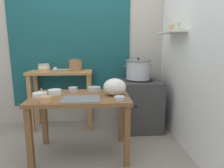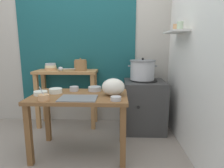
{
  "view_description": "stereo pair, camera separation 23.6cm",
  "coord_description": "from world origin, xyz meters",
  "px_view_note": "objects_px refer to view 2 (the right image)",
  "views": [
    {
      "loc": [
        0.3,
        -2.16,
        1.27
      ],
      "look_at": [
        0.45,
        0.15,
        0.82
      ],
      "focal_mm": 31.2,
      "sensor_mm": 36.0,
      "label": 1
    },
    {
      "loc": [
        0.53,
        -2.17,
        1.27
      ],
      "look_at": [
        0.45,
        0.15,
        0.82
      ],
      "focal_mm": 31.2,
      "sensor_mm": 36.0,
      "label": 2
    }
  ],
  "objects_px": {
    "steamer_pot": "(142,70)",
    "serving_tray": "(78,98)",
    "plastic_bag": "(113,87)",
    "stove_block": "(144,105)",
    "prep_bowl_5": "(116,98)",
    "ladle": "(62,69)",
    "prep_bowl_1": "(56,91)",
    "prep_bowl_3": "(44,97)",
    "clay_pot": "(81,65)",
    "prep_bowl_2": "(74,89)",
    "back_shelf_table": "(67,84)",
    "prep_table": "(80,104)",
    "prep_bowl_4": "(95,89)",
    "prep_bowl_0": "(41,93)",
    "bowl_stack_enamel": "(51,67)"
  },
  "relations": [
    {
      "from": "steamer_pot",
      "to": "serving_tray",
      "type": "xyz_separation_m",
      "value": [
        -0.79,
        -0.89,
        -0.2
      ]
    },
    {
      "from": "steamer_pot",
      "to": "plastic_bag",
      "type": "height_order",
      "value": "steamer_pot"
    },
    {
      "from": "stove_block",
      "to": "steamer_pot",
      "type": "bearing_deg",
      "value": 153.38
    },
    {
      "from": "steamer_pot",
      "to": "prep_bowl_5",
      "type": "height_order",
      "value": "steamer_pot"
    },
    {
      "from": "ladle",
      "to": "prep_bowl_1",
      "type": "height_order",
      "value": "ladle"
    },
    {
      "from": "steamer_pot",
      "to": "prep_bowl_3",
      "type": "xyz_separation_m",
      "value": [
        -1.13,
        -0.97,
        -0.17
      ]
    },
    {
      "from": "ladle",
      "to": "prep_bowl_5",
      "type": "distance_m",
      "value": 1.28
    },
    {
      "from": "steamer_pot",
      "to": "clay_pot",
      "type": "xyz_separation_m",
      "value": [
        -0.94,
        0.11,
        0.06
      ]
    },
    {
      "from": "prep_bowl_2",
      "to": "back_shelf_table",
      "type": "bearing_deg",
      "value": 112.43
    },
    {
      "from": "stove_block",
      "to": "serving_tray",
      "type": "distance_m",
      "value": 1.25
    },
    {
      "from": "clay_pot",
      "to": "prep_table",
      "type": "bearing_deg",
      "value": -80.35
    },
    {
      "from": "serving_tray",
      "to": "prep_bowl_1",
      "type": "bearing_deg",
      "value": 142.46
    },
    {
      "from": "back_shelf_table",
      "to": "prep_bowl_3",
      "type": "bearing_deg",
      "value": -87.49
    },
    {
      "from": "prep_bowl_4",
      "to": "ladle",
      "type": "bearing_deg",
      "value": 137.41
    },
    {
      "from": "plastic_bag",
      "to": "prep_bowl_5",
      "type": "distance_m",
      "value": 0.23
    },
    {
      "from": "back_shelf_table",
      "to": "prep_bowl_5",
      "type": "bearing_deg",
      "value": -53.09
    },
    {
      "from": "steamer_pot",
      "to": "clay_pot",
      "type": "relative_size",
      "value": 2.19
    },
    {
      "from": "clay_pot",
      "to": "plastic_bag",
      "type": "height_order",
      "value": "clay_pot"
    },
    {
      "from": "prep_bowl_0",
      "to": "prep_bowl_2",
      "type": "bearing_deg",
      "value": 31.88
    },
    {
      "from": "prep_bowl_0",
      "to": "prep_bowl_4",
      "type": "relative_size",
      "value": 0.94
    },
    {
      "from": "back_shelf_table",
      "to": "prep_bowl_1",
      "type": "height_order",
      "value": "back_shelf_table"
    },
    {
      "from": "prep_bowl_0",
      "to": "prep_bowl_5",
      "type": "xyz_separation_m",
      "value": [
        0.87,
        -0.2,
        -0.0
      ]
    },
    {
      "from": "steamer_pot",
      "to": "prep_bowl_5",
      "type": "distance_m",
      "value": 1.03
    },
    {
      "from": "plastic_bag",
      "to": "prep_bowl_4",
      "type": "height_order",
      "value": "plastic_bag"
    },
    {
      "from": "prep_bowl_3",
      "to": "steamer_pot",
      "type": "bearing_deg",
      "value": 40.61
    },
    {
      "from": "back_shelf_table",
      "to": "steamer_pot",
      "type": "bearing_deg",
      "value": -5.36
    },
    {
      "from": "back_shelf_table",
      "to": "ladle",
      "type": "height_order",
      "value": "ladle"
    },
    {
      "from": "prep_bowl_0",
      "to": "prep_bowl_4",
      "type": "xyz_separation_m",
      "value": [
        0.6,
        0.23,
        0.0
      ]
    },
    {
      "from": "back_shelf_table",
      "to": "plastic_bag",
      "type": "xyz_separation_m",
      "value": [
        0.76,
        -0.84,
        0.14
      ]
    },
    {
      "from": "serving_tray",
      "to": "plastic_bag",
      "type": "bearing_deg",
      "value": 23.11
    },
    {
      "from": "clay_pot",
      "to": "prep_bowl_5",
      "type": "distance_m",
      "value": 1.22
    },
    {
      "from": "back_shelf_table",
      "to": "prep_bowl_1",
      "type": "bearing_deg",
      "value": -84.95
    },
    {
      "from": "prep_bowl_1",
      "to": "prep_bowl_2",
      "type": "bearing_deg",
      "value": 29.26
    },
    {
      "from": "bowl_stack_enamel",
      "to": "serving_tray",
      "type": "distance_m",
      "value": 1.24
    },
    {
      "from": "clay_pot",
      "to": "serving_tray",
      "type": "distance_m",
      "value": 1.04
    },
    {
      "from": "serving_tray",
      "to": "bowl_stack_enamel",
      "type": "bearing_deg",
      "value": 121.84
    },
    {
      "from": "back_shelf_table",
      "to": "prep_bowl_0",
      "type": "height_order",
      "value": "back_shelf_table"
    },
    {
      "from": "back_shelf_table",
      "to": "bowl_stack_enamel",
      "type": "distance_m",
      "value": 0.37
    },
    {
      "from": "ladle",
      "to": "serving_tray",
      "type": "relative_size",
      "value": 0.75
    },
    {
      "from": "prep_bowl_2",
      "to": "prep_table",
      "type": "bearing_deg",
      "value": -60.77
    },
    {
      "from": "prep_bowl_3",
      "to": "ladle",
      "type": "bearing_deg",
      "value": 95.23
    },
    {
      "from": "prep_table",
      "to": "prep_bowl_5",
      "type": "height_order",
      "value": "prep_bowl_5"
    },
    {
      "from": "steamer_pot",
      "to": "plastic_bag",
      "type": "bearing_deg",
      "value": -119.55
    },
    {
      "from": "back_shelf_table",
      "to": "prep_bowl_0",
      "type": "bearing_deg",
      "value": -95.12
    },
    {
      "from": "prep_bowl_3",
      "to": "prep_bowl_1",
      "type": "bearing_deg",
      "value": 86.61
    },
    {
      "from": "clay_pot",
      "to": "bowl_stack_enamel",
      "type": "distance_m",
      "value": 0.48
    },
    {
      "from": "stove_block",
      "to": "prep_bowl_2",
      "type": "bearing_deg",
      "value": -151.73
    },
    {
      "from": "steamer_pot",
      "to": "prep_bowl_1",
      "type": "bearing_deg",
      "value": -149.92
    },
    {
      "from": "steamer_pot",
      "to": "prep_bowl_3",
      "type": "distance_m",
      "value": 1.49
    },
    {
      "from": "prep_bowl_3",
      "to": "prep_bowl_5",
      "type": "distance_m",
      "value": 0.75
    }
  ]
}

